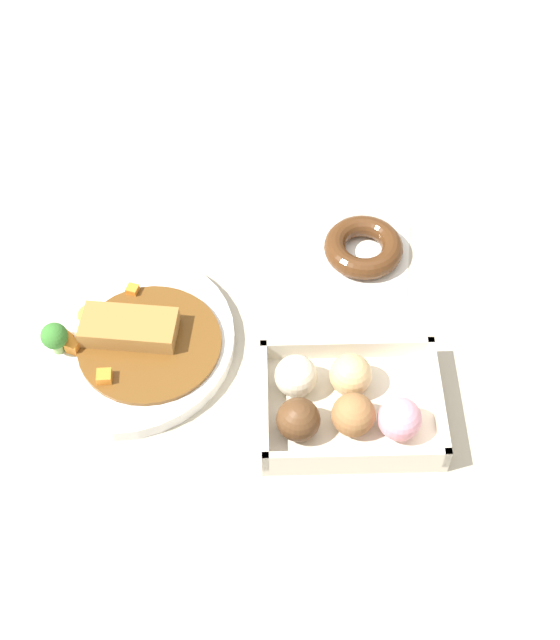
# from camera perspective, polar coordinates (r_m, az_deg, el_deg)

# --- Properties ---
(ground_plane) EXTENTS (1.60, 1.60, 0.00)m
(ground_plane) POSITION_cam_1_polar(r_m,az_deg,el_deg) (1.10, -4.61, -2.29)
(ground_plane) COLOR #B2A893
(curry_plate) EXTENTS (0.28, 0.28, 0.06)m
(curry_plate) POSITION_cam_1_polar(r_m,az_deg,el_deg) (1.11, -10.02, -1.23)
(curry_plate) COLOR white
(curry_plate) RESTS_ON ground_plane
(donut_box) EXTENTS (0.21, 0.16, 0.06)m
(donut_box) POSITION_cam_1_polar(r_m,az_deg,el_deg) (1.03, 4.20, -5.44)
(donut_box) COLOR beige
(donut_box) RESTS_ON ground_plane
(chocolate_ring_donut) EXTENTS (0.14, 0.14, 0.03)m
(chocolate_ring_donut) POSITION_cam_1_polar(r_m,az_deg,el_deg) (1.19, 5.41, 4.66)
(chocolate_ring_donut) COLOR white
(chocolate_ring_donut) RESTS_ON ground_plane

